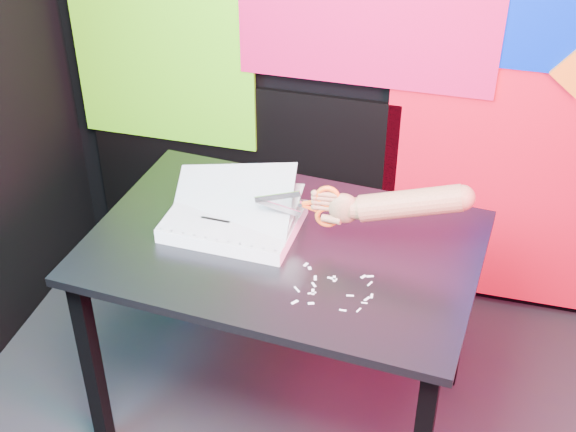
% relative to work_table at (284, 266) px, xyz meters
% --- Properties ---
extents(room, '(3.01, 3.01, 2.71)m').
position_rel_work_table_xyz_m(room, '(0.35, -0.68, 0.69)').
color(room, black).
rests_on(room, ground).
extents(backdrop, '(2.88, 0.05, 2.08)m').
position_rel_work_table_xyz_m(backdrop, '(0.41, 0.78, 0.30)').
color(backdrop, red).
rests_on(backdrop, ground).
extents(work_table, '(1.26, 0.90, 0.75)m').
position_rel_work_table_xyz_m(work_table, '(0.00, 0.00, 0.00)').
color(work_table, black).
rests_on(work_table, ground).
extents(printout_stack, '(0.43, 0.32, 0.22)m').
position_rel_work_table_xyz_m(printout_stack, '(-0.18, 0.04, 0.12)').
color(printout_stack, white).
rests_on(printout_stack, work_table).
extents(scissors, '(0.26, 0.03, 0.15)m').
position_rel_work_table_xyz_m(scissors, '(0.11, 0.03, 0.23)').
color(scissors, silver).
rests_on(scissors, printout_stack).
extents(hand_forearm, '(0.47, 0.11, 0.17)m').
position_rel_work_table_xyz_m(hand_forearm, '(0.34, 0.05, 0.27)').
color(hand_forearm, '#B26E4B').
rests_on(hand_forearm, work_table).
extents(paper_clippings, '(0.23, 0.20, 0.00)m').
position_rel_work_table_xyz_m(paper_clippings, '(0.19, -0.17, 0.09)').
color(paper_clippings, silver).
rests_on(paper_clippings, work_table).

